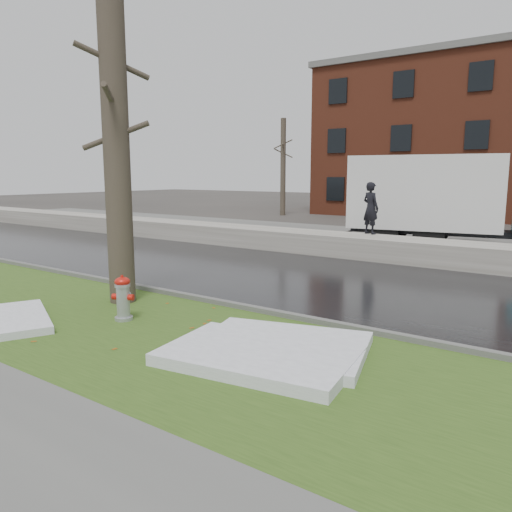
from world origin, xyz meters
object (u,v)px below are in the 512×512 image
Objects in this scene: tree at (116,139)px; worker at (371,208)px; box_truck at (457,200)px; fire_hydrant at (123,296)px.

tree reaches higher than worker.
fire_hydrant is at bearing -111.85° from box_truck.
tree is 9.69m from worker.
tree is 3.86× the size of worker.
fire_hydrant is 0.13× the size of tree.
tree reaches higher than box_truck.
tree is 0.65× the size of box_truck.
tree is 13.18m from box_truck.
box_truck is (3.87, 12.49, -1.68)m from tree.
worker is (-2.06, -3.16, -0.20)m from box_truck.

